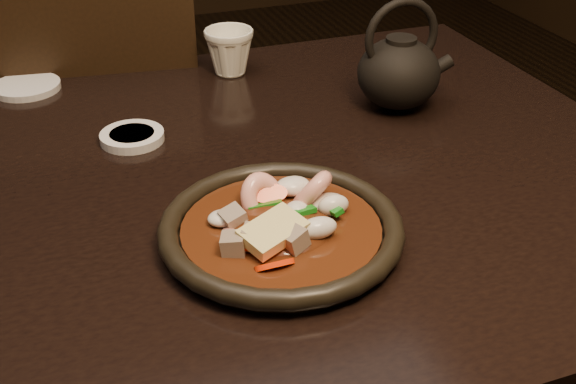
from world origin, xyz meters
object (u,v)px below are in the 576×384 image
object	(u,v)px
teapot	(399,70)
chair	(99,164)
table	(76,255)
plate	(281,230)
tea_cup	(229,50)

from	to	relation	value
teapot	chair	bearing A→B (deg)	136.89
table	plate	bearing A→B (deg)	-35.69
plate	teapot	bearing A→B (deg)	43.57
chair	plate	bearing A→B (deg)	109.30
table	teapot	bearing A→B (deg)	12.57
table	plate	xyz separation A→B (m)	(0.23, -0.16, 0.09)
tea_cup	teapot	bearing A→B (deg)	-48.00
plate	tea_cup	world-z (taller)	tea_cup
chair	plate	xyz separation A→B (m)	(0.15, -0.72, 0.26)
teapot	plate	bearing A→B (deg)	-134.19
chair	teapot	xyz separation A→B (m)	(0.44, -0.44, 0.31)
tea_cup	chair	bearing A→B (deg)	137.23
tea_cup	table	bearing A→B (deg)	-132.18
table	chair	xyz separation A→B (m)	(0.08, 0.56, -0.17)
chair	teapot	world-z (taller)	teapot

